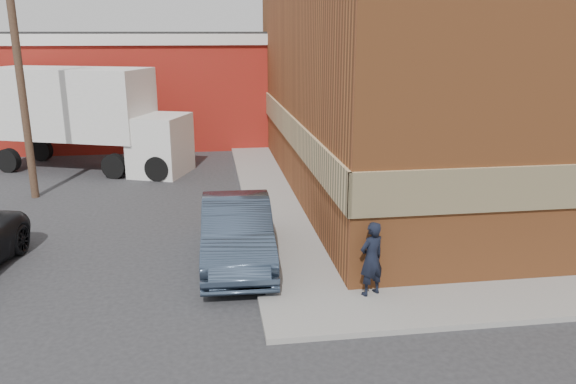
{
  "coord_description": "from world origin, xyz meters",
  "views": [
    {
      "loc": [
        -1.42,
        -10.96,
        5.59
      ],
      "look_at": [
        0.46,
        2.04,
        1.83
      ],
      "focal_mm": 35.0,
      "sensor_mm": 36.0,
      "label": 1
    }
  ],
  "objects_px": {
    "utility_pole": "(18,59)",
    "sedan": "(237,232)",
    "warehouse": "(118,86)",
    "box_truck": "(89,112)",
    "man": "(371,259)",
    "brick_building": "(477,57)"
  },
  "relations": [
    {
      "from": "brick_building",
      "to": "utility_pole",
      "type": "xyz_separation_m",
      "value": [
        -16.0,
        0.0,
        0.06
      ]
    },
    {
      "from": "brick_building",
      "to": "man",
      "type": "relative_size",
      "value": 11.08
    },
    {
      "from": "man",
      "to": "sedan",
      "type": "height_order",
      "value": "man"
    },
    {
      "from": "warehouse",
      "to": "man",
      "type": "relative_size",
      "value": 9.9
    },
    {
      "from": "warehouse",
      "to": "box_truck",
      "type": "xyz_separation_m",
      "value": [
        -0.22,
        -7.09,
        -0.4
      ]
    },
    {
      "from": "brick_building",
      "to": "sedan",
      "type": "xyz_separation_m",
      "value": [
        -9.3,
        -6.75,
        -3.88
      ]
    },
    {
      "from": "warehouse",
      "to": "utility_pole",
      "type": "distance_m",
      "value": 11.27
    },
    {
      "from": "man",
      "to": "box_truck",
      "type": "relative_size",
      "value": 0.19
    },
    {
      "from": "box_truck",
      "to": "brick_building",
      "type": "bearing_deg",
      "value": 5.71
    },
    {
      "from": "warehouse",
      "to": "box_truck",
      "type": "bearing_deg",
      "value": -91.77
    },
    {
      "from": "utility_pole",
      "to": "box_truck",
      "type": "distance_m",
      "value": 4.73
    },
    {
      "from": "warehouse",
      "to": "utility_pole",
      "type": "xyz_separation_m",
      "value": [
        -1.5,
        -11.0,
        1.93
      ]
    },
    {
      "from": "man",
      "to": "box_truck",
      "type": "distance_m",
      "value": 15.55
    },
    {
      "from": "man",
      "to": "sedan",
      "type": "distance_m",
      "value": 3.7
    },
    {
      "from": "man",
      "to": "brick_building",
      "type": "bearing_deg",
      "value": -149.68
    },
    {
      "from": "utility_pole",
      "to": "sedan",
      "type": "relative_size",
      "value": 1.85
    },
    {
      "from": "brick_building",
      "to": "warehouse",
      "type": "bearing_deg",
      "value": 142.8
    },
    {
      "from": "utility_pole",
      "to": "brick_building",
      "type": "bearing_deg",
      "value": -0.02
    },
    {
      "from": "sedan",
      "to": "brick_building",
      "type": "bearing_deg",
      "value": 37.51
    },
    {
      "from": "brick_building",
      "to": "box_truck",
      "type": "distance_m",
      "value": 15.39
    },
    {
      "from": "brick_building",
      "to": "box_truck",
      "type": "height_order",
      "value": "brick_building"
    },
    {
      "from": "warehouse",
      "to": "sedan",
      "type": "relative_size",
      "value": 3.35
    }
  ]
}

